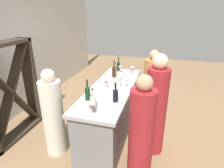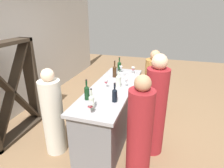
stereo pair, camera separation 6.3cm
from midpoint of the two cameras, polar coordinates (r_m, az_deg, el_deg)
The scene contains 20 objects.
ground_plane at distance 3.66m, azimuth 0.51°, elevation -14.29°, with size 12.00×12.00×0.00m, color #846647.
back_wall at distance 4.23m, azimuth -29.71°, elevation 8.65°, with size 8.00×0.10×2.80m, color #BCB7B2.
bar_counter at distance 3.41m, azimuth 0.53°, elevation -7.95°, with size 2.14×0.69×0.92m.
wine_rack at distance 3.64m, azimuth -27.88°, elevation -2.06°, with size 1.13×0.28×1.68m.
wine_bottle_leftmost_clear_pale at distance 2.47m, azimuth -5.48°, elevation -5.30°, with size 0.07×0.07×0.29m.
wine_bottle_second_left_dark_green at distance 2.74m, azimuth -6.98°, elevation -2.43°, with size 0.08×0.08×0.31m.
wine_bottle_center_near_black at distance 2.66m, azimuth 1.48°, elevation -3.23°, with size 0.07×0.07×0.28m.
wine_bottle_second_right_clear_pale at distance 3.17m, azimuth 2.56°, elevation 1.11°, with size 0.08×0.08×0.30m.
wine_bottle_rightmost_amber_brown at distance 3.63m, azimuth 1.30°, elevation 4.00°, with size 0.08×0.08×0.32m.
wine_bottle_far_right_dark_green at distance 4.00m, azimuth 2.68°, elevation 5.52°, with size 0.08×0.08×0.30m.
wine_glass_near_left at distance 3.15m, azimuth 4.87°, elevation 0.81°, with size 0.07×0.07×0.16m.
wine_glass_near_center at distance 3.87m, azimuth 6.91°, elevation 4.50°, with size 0.07×0.07×0.14m.
wine_glass_near_right at distance 3.43m, azimuth 4.45°, elevation 2.75°, with size 0.07×0.07×0.16m.
wine_glass_far_left at distance 2.35m, azimuth -5.88°, elevation -6.75°, with size 0.08×0.08×0.16m.
wine_glass_far_center at distance 3.88m, azimuth 3.18°, elevation 4.83°, with size 0.07×0.07×0.15m.
wine_glass_far_right at distance 3.12m, azimuth -1.22°, elevation 0.50°, with size 0.06×0.06×0.15m.
person_left_guest at distance 2.94m, azimuth 13.53°, elevation -7.50°, with size 0.37×0.37×1.60m.
person_center_guest at distance 2.48m, azimuth 9.05°, elevation -14.94°, with size 0.34×0.34×1.48m.
person_right_guest at distance 3.97m, azimuth 12.64°, elevation -1.04°, with size 0.45×0.45×1.43m.
person_server_behind at distance 3.04m, azimuth -16.91°, elevation -9.17°, with size 0.37×0.37×1.39m.
Camera 2 is at (-2.83, -0.87, 2.16)m, focal length 30.16 mm.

